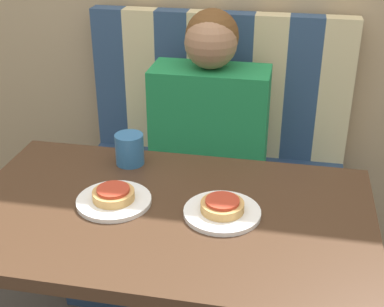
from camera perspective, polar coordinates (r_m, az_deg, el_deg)
The scene contains 9 objects.
booth_seat at distance 2.14m, azimuth 1.71°, elevation -7.98°, with size 1.01×0.56×0.47m.
booth_backrest at distance 2.12m, azimuth 3.00°, elevation 7.34°, with size 1.01×0.07×0.57m.
dining_table at distance 1.39m, azimuth -2.64°, elevation -9.68°, with size 1.02×0.62×0.74m.
person at distance 1.90m, azimuth 1.94°, elevation 5.33°, with size 0.41×0.21×0.62m.
plate_left at distance 1.37m, azimuth -8.32°, elevation -5.02°, with size 0.19×0.19×0.01m.
plate_right at distance 1.31m, azimuth 3.23°, elevation -6.29°, with size 0.19×0.19×0.01m.
pizza_left at distance 1.36m, azimuth -8.38°, elevation -4.30°, with size 0.11×0.11×0.03m.
pizza_right at distance 1.30m, azimuth 3.25°, elevation -5.56°, with size 0.11×0.11×0.03m.
drinking_cup at distance 1.54m, azimuth -6.67°, elevation 0.46°, with size 0.08×0.08×0.09m.
Camera 1 is at (0.28, -1.09, 1.46)m, focal length 50.00 mm.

